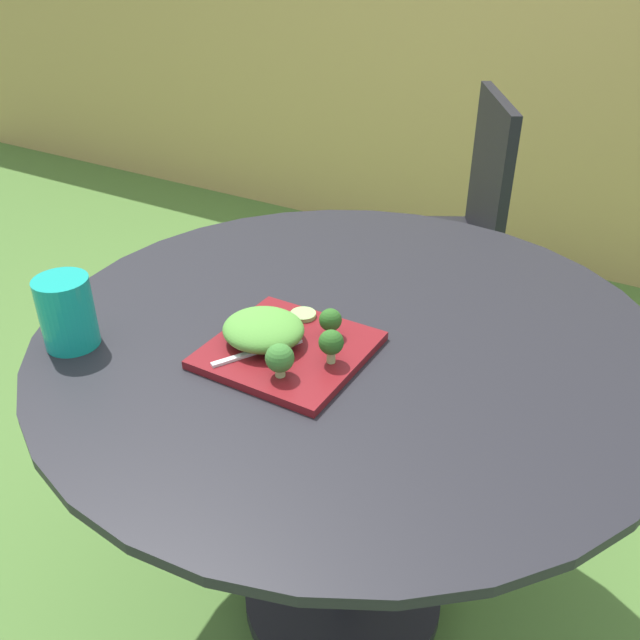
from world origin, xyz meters
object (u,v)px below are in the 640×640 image
Objects in this scene: patio_chair at (448,221)px; fork at (265,349)px; salad_plate at (288,350)px; drinking_glass at (68,316)px.

patio_chair is 1.17m from fork.
patio_chair is 1.15m from salad_plate.
salad_plate is (0.14, -1.12, 0.21)m from patio_chair.
salad_plate is 0.36m from drinking_glass.
patio_chair reaches higher than fork.
fork is (0.30, 0.13, -0.04)m from drinking_glass.
patio_chair is at bearing 81.77° from drinking_glass.
salad_plate is 0.04m from fork.
patio_chair reaches higher than drinking_glass.
patio_chair reaches higher than salad_plate.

